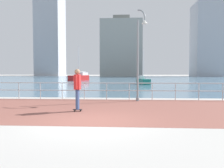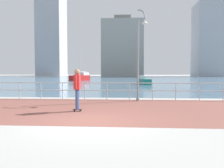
{
  "view_description": "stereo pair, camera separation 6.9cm",
  "coord_description": "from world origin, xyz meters",
  "px_view_note": "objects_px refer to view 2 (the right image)",
  "views": [
    {
      "loc": [
        1.23,
        -7.66,
        1.69
      ],
      "look_at": [
        0.5,
        3.91,
        1.1
      ],
      "focal_mm": 36.94,
      "sensor_mm": 36.0,
      "label": 1
    },
    {
      "loc": [
        1.3,
        -7.66,
        1.69
      ],
      "look_at": [
        0.5,
        3.91,
        1.1
      ],
      "focal_mm": 36.94,
      "sensor_mm": 36.0,
      "label": 2
    }
  ],
  "objects_px": {
    "skateboarder": "(77,86)",
    "lamppost": "(140,51)",
    "sailboat_blue": "(80,77)",
    "sailboat_gray": "(144,81)"
  },
  "relations": [
    {
      "from": "lamppost",
      "to": "sailboat_blue",
      "type": "height_order",
      "value": "sailboat_blue"
    },
    {
      "from": "skateboarder",
      "to": "sailboat_gray",
      "type": "relative_size",
      "value": 0.37
    },
    {
      "from": "lamppost",
      "to": "sailboat_gray",
      "type": "relative_size",
      "value": 1.08
    },
    {
      "from": "skateboarder",
      "to": "sailboat_blue",
      "type": "relative_size",
      "value": 0.26
    },
    {
      "from": "skateboarder",
      "to": "lamppost",
      "type": "bearing_deg",
      "value": 51.97
    },
    {
      "from": "sailboat_gray",
      "to": "lamppost",
      "type": "bearing_deg",
      "value": -94.56
    },
    {
      "from": "skateboarder",
      "to": "sailboat_blue",
      "type": "distance_m",
      "value": 37.56
    },
    {
      "from": "skateboarder",
      "to": "sailboat_gray",
      "type": "height_order",
      "value": "sailboat_gray"
    },
    {
      "from": "lamppost",
      "to": "sailboat_blue",
      "type": "relative_size",
      "value": 0.77
    },
    {
      "from": "sailboat_gray",
      "to": "skateboarder",
      "type": "bearing_deg",
      "value": -100.87
    }
  ]
}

